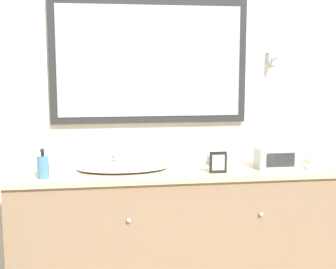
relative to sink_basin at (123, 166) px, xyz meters
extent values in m
cube|color=silver|center=(0.39, 0.35, 0.35)|extent=(8.00, 0.06, 2.55)
cube|color=#282828|center=(0.19, 0.30, 0.61)|extent=(1.26, 0.04, 0.79)
cube|color=#9EA8B2|center=(0.19, 0.28, 0.61)|extent=(1.17, 0.01, 0.70)
cylinder|color=silver|center=(1.01, 0.31, 0.63)|extent=(0.09, 0.01, 0.09)
cylinder|color=silver|center=(1.01, 0.26, 0.63)|extent=(0.02, 0.10, 0.02)
cylinder|color=white|center=(1.01, 0.21, 0.70)|extent=(0.02, 0.02, 0.14)
cube|color=#937556|center=(0.39, 0.02, -0.49)|extent=(2.06, 0.55, 0.88)
cube|color=#C6B793|center=(0.39, 0.02, -0.03)|extent=(2.13, 0.59, 0.03)
sphere|color=silver|center=(0.02, -0.26, -0.24)|extent=(0.02, 0.02, 0.02)
sphere|color=silver|center=(0.76, -0.26, -0.24)|extent=(0.02, 0.02, 0.02)
ellipsoid|color=white|center=(0.00, -0.01, 0.00)|extent=(0.54, 0.31, 0.03)
cylinder|color=silver|center=(0.00, 0.17, 0.00)|extent=(0.06, 0.06, 0.03)
cylinder|color=silver|center=(0.00, 0.17, 0.08)|extent=(0.02, 0.02, 0.13)
cylinder|color=silver|center=(0.00, 0.14, 0.14)|extent=(0.02, 0.07, 0.02)
cylinder|color=white|center=(-0.07, 0.17, 0.01)|extent=(0.06, 0.02, 0.02)
cylinder|color=white|center=(0.08, 0.17, 0.01)|extent=(0.06, 0.02, 0.02)
cylinder|color=teal|center=(-0.44, -0.15, 0.04)|extent=(0.06, 0.06, 0.12)
cylinder|color=black|center=(-0.44, -0.15, 0.12)|extent=(0.02, 0.02, 0.04)
cube|color=black|center=(-0.44, -0.16, 0.14)|extent=(0.02, 0.03, 0.01)
cube|color=#BCBCC1|center=(0.91, -0.09, 0.04)|extent=(0.24, 0.13, 0.12)
cube|color=black|center=(0.91, -0.15, 0.04)|extent=(0.17, 0.01, 0.08)
cube|color=black|center=(0.53, -0.17, 0.04)|extent=(0.10, 0.01, 0.12)
cube|color=beige|center=(0.53, -0.17, 0.04)|extent=(0.07, 0.00, 0.09)
cube|color=#B7A899|center=(0.62, 0.07, 0.00)|extent=(0.16, 0.13, 0.05)
cube|color=white|center=(1.24, 0.04, 0.00)|extent=(0.15, 0.12, 0.04)
cube|color=silver|center=(1.16, -0.13, -0.01)|extent=(0.17, 0.09, 0.01)
camera|label=1|loc=(-0.12, -2.70, 0.58)|focal=50.00mm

